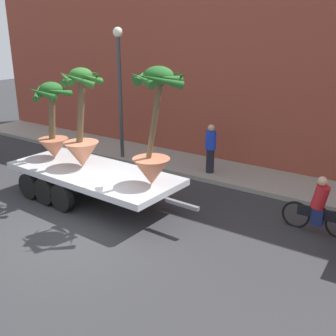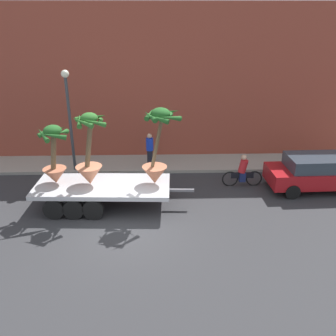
{
  "view_description": "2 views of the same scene",
  "coord_description": "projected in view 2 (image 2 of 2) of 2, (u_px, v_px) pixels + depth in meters",
  "views": [
    {
      "loc": [
        7.02,
        -6.24,
        4.94
      ],
      "look_at": [
        1.17,
        2.35,
        1.34
      ],
      "focal_mm": 43.28,
      "sensor_mm": 36.0,
      "label": 1
    },
    {
      "loc": [
        1.13,
        -11.59,
        7.41
      ],
      "look_at": [
        1.52,
        1.97,
        1.59
      ],
      "focal_mm": 39.34,
      "sensor_mm": 36.0,
      "label": 2
    }
  ],
  "objects": [
    {
      "name": "sidewalk",
      "position": [
        137.0,
        164.0,
        19.11
      ],
      "size": [
        24.0,
        2.2,
        0.15
      ],
      "primitive_type": "cube",
      "color": "gray",
      "rests_on": "ground"
    },
    {
      "name": "pedestrian_near_gate",
      "position": [
        150.0,
        149.0,
        18.31
      ],
      "size": [
        0.36,
        0.36,
        1.71
      ],
      "color": "black",
      "rests_on": "sidewalk"
    },
    {
      "name": "flatbed_trailer",
      "position": [
        96.0,
        189.0,
        14.86
      ],
      "size": [
        6.43,
        2.45,
        0.98
      ],
      "color": "#B7BABF",
      "rests_on": "ground"
    },
    {
      "name": "potted_palm_front",
      "position": [
        54.0,
        158.0,
        14.47
      ],
      "size": [
        1.28,
        1.34,
        2.42
      ],
      "color": "#B26647",
      "rests_on": "flatbed_trailer"
    },
    {
      "name": "potted_palm_middle",
      "position": [
        90.0,
        158.0,
        14.38
      ],
      "size": [
        1.38,
        1.4,
        2.93
      ],
      "color": "#C17251",
      "rests_on": "flatbed_trailer"
    },
    {
      "name": "street_lamp",
      "position": [
        69.0,
        108.0,
        17.05
      ],
      "size": [
        0.36,
        0.36,
        4.83
      ],
      "color": "#383D42",
      "rests_on": "sidewalk"
    },
    {
      "name": "building_facade",
      "position": [
        136.0,
        83.0,
        19.15
      ],
      "size": [
        24.0,
        1.2,
        7.84
      ],
      "primitive_type": "cube",
      "color": "brown",
      "rests_on": "ground"
    },
    {
      "name": "ground_plane",
      "position": [
        128.0,
        229.0,
        13.54
      ],
      "size": [
        60.0,
        60.0,
        0.0
      ],
      "primitive_type": "plane",
      "color": "#2D2D30"
    },
    {
      "name": "parked_car",
      "position": [
        318.0,
        172.0,
        16.26
      ],
      "size": [
        4.59,
        1.99,
        1.58
      ],
      "color": "maroon",
      "rests_on": "ground"
    },
    {
      "name": "cyclist",
      "position": [
        243.0,
        172.0,
        16.65
      ],
      "size": [
        1.84,
        0.34,
        1.54
      ],
      "color": "black",
      "rests_on": "ground"
    },
    {
      "name": "potted_palm_rear",
      "position": [
        157.0,
        151.0,
        14.32
      ],
      "size": [
        1.57,
        1.65,
        3.1
      ],
      "color": "#B26647",
      "rests_on": "flatbed_trailer"
    }
  ]
}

